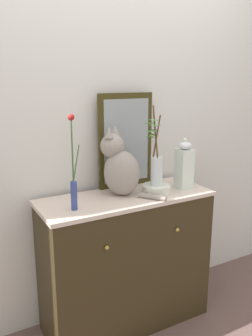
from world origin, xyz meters
name	(u,v)px	position (x,y,z in m)	size (l,w,h in m)	color
ground_plane	(126,320)	(0.00, 0.00, 0.00)	(6.00, 6.00, 0.00)	brown
wall_back	(105,128)	(0.00, 0.29, 1.30)	(4.40, 0.08, 2.60)	silver
sideboard	(126,261)	(0.00, 0.00, 0.45)	(1.11, 0.44, 0.91)	#322714
mirror_leaning	(126,141)	(0.10, 0.19, 1.22)	(0.39, 0.03, 0.62)	#362E11
cat_sitting	(120,167)	(-0.02, 0.04, 1.09)	(0.33, 0.40, 0.43)	gray
vase_slim_green	(73,180)	(-0.37, -0.07, 1.08)	(0.06, 0.04, 0.54)	#324286
bowl_porcelain	(156,189)	(0.19, -0.05, 0.93)	(0.18, 0.18, 0.06)	silver
vase_glass_clear	(156,166)	(0.19, -0.05, 1.09)	(0.13, 0.17, 0.50)	silver
jar_lidded_porcelain	(184,166)	(0.42, -0.04, 1.06)	(0.10, 0.10, 0.34)	white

